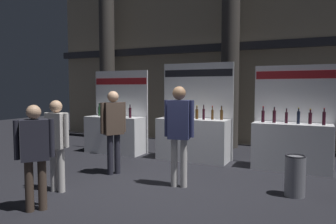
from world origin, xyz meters
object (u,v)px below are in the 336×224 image
(exhibitor_booth_1, at_px, (193,135))
(visitor_3, at_px, (113,124))
(visitor_1, at_px, (35,149))
(exhibitor_booth_2, at_px, (292,142))
(visitor_2, at_px, (57,139))
(trash_bin, at_px, (295,176))
(exhibitor_booth_0, at_px, (115,131))
(visitor_4, at_px, (179,126))

(exhibitor_booth_1, bearing_deg, visitor_3, -117.74)
(visitor_1, bearing_deg, exhibitor_booth_2, -177.67)
(visitor_2, bearing_deg, trash_bin, -163.10)
(exhibitor_booth_0, bearing_deg, exhibitor_booth_2, 1.04)
(exhibitor_booth_1, bearing_deg, exhibitor_booth_2, 0.51)
(exhibitor_booth_0, height_order, exhibitor_booth_2, exhibitor_booth_2)
(trash_bin, height_order, visitor_3, visitor_3)
(visitor_1, bearing_deg, visitor_4, -176.56)
(trash_bin, height_order, visitor_1, visitor_1)
(exhibitor_booth_2, height_order, visitor_1, exhibitor_booth_2)
(visitor_4, bearing_deg, visitor_2, -158.14)
(exhibitor_booth_0, relative_size, visitor_3, 1.32)
(visitor_4, bearing_deg, exhibitor_booth_0, 132.49)
(exhibitor_booth_0, relative_size, visitor_2, 1.44)
(trash_bin, xyz_separation_m, visitor_3, (-3.56, -0.13, 0.71))
(trash_bin, relative_size, visitor_4, 0.38)
(exhibitor_booth_0, xyz_separation_m, trash_bin, (4.83, -1.79, -0.26))
(exhibitor_booth_2, xyz_separation_m, visitor_2, (-3.60, -3.39, 0.32))
(trash_bin, bearing_deg, visitor_1, -145.90)
(visitor_3, bearing_deg, trash_bin, -55.06)
(visitor_1, bearing_deg, trash_bin, 164.06)
(exhibitor_booth_1, distance_m, visitor_3, 2.28)
(visitor_1, relative_size, visitor_3, 0.89)
(exhibitor_booth_0, bearing_deg, trash_bin, -20.34)
(exhibitor_booth_0, height_order, visitor_4, exhibitor_booth_0)
(exhibitor_booth_2, relative_size, visitor_2, 1.46)
(visitor_3, relative_size, visitor_4, 0.95)
(visitor_2, height_order, visitor_3, visitor_3)
(visitor_2, bearing_deg, exhibitor_booth_0, -77.40)
(exhibitor_booth_2, distance_m, visitor_4, 2.89)
(visitor_1, bearing_deg, exhibitor_booth_0, -121.24)
(exhibitor_booth_0, bearing_deg, exhibitor_booth_1, 1.56)
(exhibitor_booth_2, relative_size, trash_bin, 3.36)
(visitor_3, bearing_deg, visitor_4, -65.10)
(exhibitor_booth_2, height_order, visitor_4, exhibitor_booth_2)
(visitor_3, distance_m, visitor_4, 1.61)
(exhibitor_booth_1, bearing_deg, visitor_4, -75.93)
(exhibitor_booth_0, distance_m, visitor_4, 3.61)
(visitor_2, bearing_deg, visitor_4, -152.32)
(exhibitor_booth_1, xyz_separation_m, visitor_1, (-0.91, -4.17, 0.30))
(exhibitor_booth_0, xyz_separation_m, exhibitor_booth_1, (2.31, 0.06, 0.03))
(exhibitor_booth_0, relative_size, exhibitor_booth_1, 0.94)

